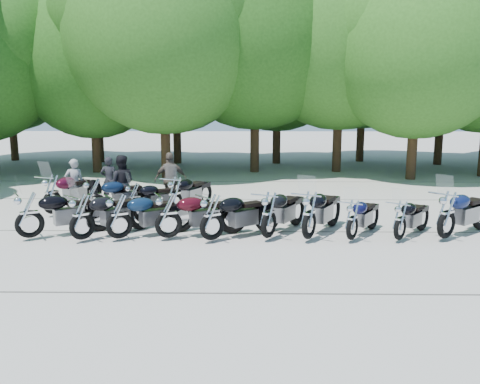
{
  "coord_description": "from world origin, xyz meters",
  "views": [
    {
      "loc": [
        0.22,
        -11.96,
        3.58
      ],
      "look_at": [
        0.0,
        1.5,
        1.1
      ],
      "focal_mm": 38.0,
      "sensor_mm": 36.0,
      "label": 1
    }
  ],
  "objects_px": {
    "motorcycle_4": "(212,216)",
    "motorcycle_7": "(352,219)",
    "motorcycle_9": "(447,213)",
    "motorcycle_0": "(29,213)",
    "motorcycle_5": "(269,214)",
    "motorcycle_12": "(134,197)",
    "motorcycle_10": "(52,193)",
    "motorcycle_11": "(94,195)",
    "motorcycle_13": "(175,194)",
    "motorcycle_1": "(82,215)",
    "motorcycle_6": "(309,214)",
    "motorcycle_8": "(400,219)",
    "rider_0": "(75,184)",
    "motorcycle_3": "(168,214)",
    "rider_3": "(109,180)",
    "rider_1": "(121,183)",
    "motorcycle_2": "(119,215)",
    "rider_2": "(171,180)"
  },
  "relations": [
    {
      "from": "motorcycle_12",
      "to": "motorcycle_1",
      "type": "bearing_deg",
      "value": 134.19
    },
    {
      "from": "motorcycle_11",
      "to": "motorcycle_10",
      "type": "bearing_deg",
      "value": 56.27
    },
    {
      "from": "motorcycle_0",
      "to": "motorcycle_2",
      "type": "height_order",
      "value": "motorcycle_0"
    },
    {
      "from": "motorcycle_6",
      "to": "motorcycle_7",
      "type": "bearing_deg",
      "value": -153.18
    },
    {
      "from": "motorcycle_8",
      "to": "motorcycle_11",
      "type": "height_order",
      "value": "motorcycle_11"
    },
    {
      "from": "motorcycle_2",
      "to": "motorcycle_7",
      "type": "bearing_deg",
      "value": -122.72
    },
    {
      "from": "motorcycle_7",
      "to": "motorcycle_2",
      "type": "bearing_deg",
      "value": 32.3
    },
    {
      "from": "motorcycle_0",
      "to": "motorcycle_3",
      "type": "relative_size",
      "value": 1.02
    },
    {
      "from": "motorcycle_0",
      "to": "motorcycle_9",
      "type": "distance_m",
      "value": 10.6
    },
    {
      "from": "motorcycle_11",
      "to": "motorcycle_13",
      "type": "relative_size",
      "value": 0.97
    },
    {
      "from": "motorcycle_10",
      "to": "motorcycle_12",
      "type": "height_order",
      "value": "motorcycle_10"
    },
    {
      "from": "motorcycle_3",
      "to": "motorcycle_11",
      "type": "height_order",
      "value": "motorcycle_3"
    },
    {
      "from": "motorcycle_5",
      "to": "motorcycle_12",
      "type": "bearing_deg",
      "value": -5.51
    },
    {
      "from": "motorcycle_3",
      "to": "rider_0",
      "type": "height_order",
      "value": "rider_0"
    },
    {
      "from": "motorcycle_5",
      "to": "motorcycle_12",
      "type": "relative_size",
      "value": 1.21
    },
    {
      "from": "motorcycle_6",
      "to": "rider_1",
      "type": "height_order",
      "value": "rider_1"
    },
    {
      "from": "motorcycle_7",
      "to": "motorcycle_12",
      "type": "relative_size",
      "value": 1.04
    },
    {
      "from": "motorcycle_8",
      "to": "motorcycle_9",
      "type": "distance_m",
      "value": 1.21
    },
    {
      "from": "motorcycle_6",
      "to": "motorcycle_13",
      "type": "relative_size",
      "value": 1.05
    },
    {
      "from": "motorcycle_3",
      "to": "rider_3",
      "type": "relative_size",
      "value": 1.51
    },
    {
      "from": "motorcycle_0",
      "to": "motorcycle_7",
      "type": "distance_m",
      "value": 8.2
    },
    {
      "from": "motorcycle_10",
      "to": "motorcycle_4",
      "type": "bearing_deg",
      "value": 174.23
    },
    {
      "from": "motorcycle_4",
      "to": "motorcycle_7",
      "type": "bearing_deg",
      "value": -124.42
    },
    {
      "from": "motorcycle_11",
      "to": "motorcycle_3",
      "type": "bearing_deg",
      "value": -162.74
    },
    {
      "from": "motorcycle_5",
      "to": "rider_3",
      "type": "height_order",
      "value": "rider_3"
    },
    {
      "from": "motorcycle_12",
      "to": "rider_1",
      "type": "height_order",
      "value": "rider_1"
    },
    {
      "from": "motorcycle_1",
      "to": "motorcycle_11",
      "type": "distance_m",
      "value": 2.83
    },
    {
      "from": "motorcycle_1",
      "to": "motorcycle_13",
      "type": "bearing_deg",
      "value": -80.98
    },
    {
      "from": "motorcycle_2",
      "to": "motorcycle_12",
      "type": "relative_size",
      "value": 1.17
    },
    {
      "from": "motorcycle_4",
      "to": "motorcycle_12",
      "type": "relative_size",
      "value": 1.2
    },
    {
      "from": "motorcycle_3",
      "to": "motorcycle_0",
      "type": "bearing_deg",
      "value": 67.24
    },
    {
      "from": "motorcycle_9",
      "to": "rider_2",
      "type": "height_order",
      "value": "rider_2"
    },
    {
      "from": "motorcycle_2",
      "to": "motorcycle_12",
      "type": "xyz_separation_m",
      "value": [
        -0.25,
        2.84,
        -0.1
      ]
    },
    {
      "from": "motorcycle_9",
      "to": "rider_0",
      "type": "distance_m",
      "value": 11.36
    },
    {
      "from": "motorcycle_2",
      "to": "motorcycle_4",
      "type": "distance_m",
      "value": 2.37
    },
    {
      "from": "motorcycle_9",
      "to": "motorcycle_12",
      "type": "height_order",
      "value": "motorcycle_9"
    },
    {
      "from": "motorcycle_6",
      "to": "rider_0",
      "type": "height_order",
      "value": "rider_0"
    },
    {
      "from": "motorcycle_10",
      "to": "rider_0",
      "type": "relative_size",
      "value": 1.54
    },
    {
      "from": "motorcycle_9",
      "to": "motorcycle_0",
      "type": "bearing_deg",
      "value": 50.96
    },
    {
      "from": "motorcycle_4",
      "to": "motorcycle_5",
      "type": "bearing_deg",
      "value": -116.95
    },
    {
      "from": "motorcycle_0",
      "to": "motorcycle_13",
      "type": "relative_size",
      "value": 1.02
    },
    {
      "from": "motorcycle_2",
      "to": "rider_3",
      "type": "xyz_separation_m",
      "value": [
        -1.52,
        4.74,
        0.13
      ]
    },
    {
      "from": "motorcycle_11",
      "to": "rider_0",
      "type": "xyz_separation_m",
      "value": [
        -1.0,
        1.19,
        0.15
      ]
    },
    {
      "from": "motorcycle_1",
      "to": "motorcycle_12",
      "type": "relative_size",
      "value": 1.19
    },
    {
      "from": "motorcycle_11",
      "to": "rider_1",
      "type": "bearing_deg",
      "value": -65.62
    },
    {
      "from": "motorcycle_11",
      "to": "motorcycle_7",
      "type": "bearing_deg",
      "value": -138.58
    },
    {
      "from": "motorcycle_8",
      "to": "motorcycle_11",
      "type": "relative_size",
      "value": 0.88
    },
    {
      "from": "motorcycle_13",
      "to": "motorcycle_9",
      "type": "bearing_deg",
      "value": -174.4
    },
    {
      "from": "rider_3",
      "to": "motorcycle_5",
      "type": "bearing_deg",
      "value": 137.8
    },
    {
      "from": "motorcycle_1",
      "to": "motorcycle_8",
      "type": "height_order",
      "value": "motorcycle_1"
    }
  ]
}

